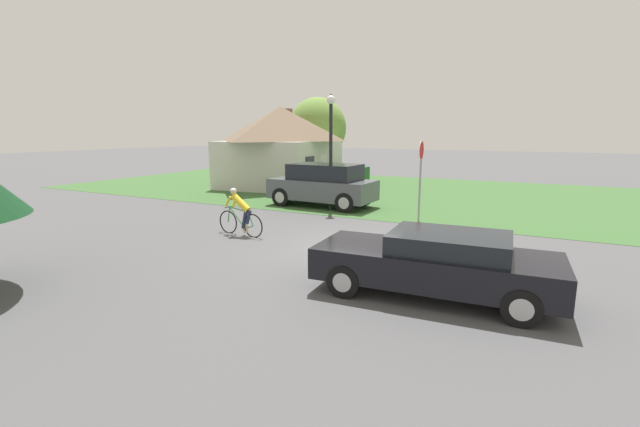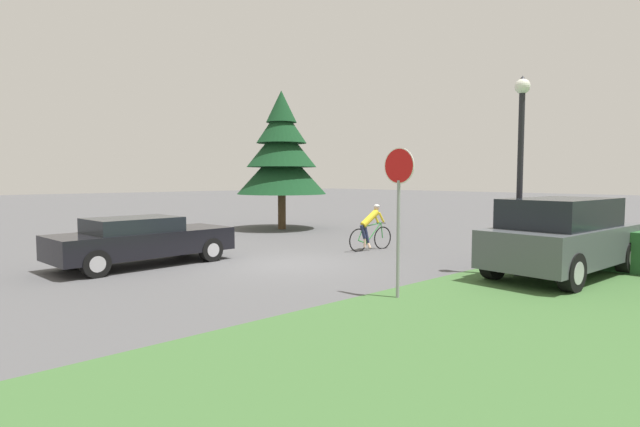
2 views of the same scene
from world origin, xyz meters
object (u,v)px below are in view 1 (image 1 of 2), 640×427
at_px(parked_suv_right, 323,185).
at_px(deciduous_tree_right, 317,128).
at_px(cottage_house, 281,145).
at_px(sedan_left_lane, 437,263).
at_px(stop_sign, 421,165).
at_px(street_lamp, 331,136).
at_px(cyclist, 240,213).

distance_m(parked_suv_right, deciduous_tree_right, 12.24).
xyz_separation_m(cottage_house, sedan_left_lane, (-14.09, -12.66, -1.81)).
distance_m(stop_sign, street_lamp, 4.11).
height_order(sedan_left_lane, deciduous_tree_right, deciduous_tree_right).
bearing_deg(sedan_left_lane, stop_sign, -76.10).
xyz_separation_m(cyclist, deciduous_tree_right, (16.56, 5.88, 2.82)).
bearing_deg(sedan_left_lane, deciduous_tree_right, -59.47).
relative_size(sedan_left_lane, stop_sign, 1.63).
distance_m(cottage_house, deciduous_tree_right, 4.96).
height_order(cottage_house, cyclist, cottage_house).
distance_m(sedan_left_lane, stop_sign, 7.59).
xyz_separation_m(stop_sign, street_lamp, (0.58, 3.94, 1.02)).
height_order(parked_suv_right, street_lamp, street_lamp).
relative_size(cottage_house, cyclist, 4.34).
bearing_deg(cyclist, cottage_house, -57.57).
relative_size(cyclist, stop_sign, 0.62).
height_order(sedan_left_lane, stop_sign, stop_sign).
bearing_deg(stop_sign, cyclist, -46.08).
bearing_deg(deciduous_tree_right, street_lamp, -149.86).
height_order(sedan_left_lane, street_lamp, street_lamp).
bearing_deg(sedan_left_lane, street_lamp, -54.70).
distance_m(cottage_house, sedan_left_lane, 19.02).
relative_size(cyclist, parked_suv_right, 0.39).
bearing_deg(cottage_house, parked_suv_right, -139.51).
relative_size(cottage_house, sedan_left_lane, 1.66).
bearing_deg(street_lamp, cottage_house, 45.63).
height_order(cyclist, deciduous_tree_right, deciduous_tree_right).
bearing_deg(parked_suv_right, stop_sign, 166.39).
bearing_deg(deciduous_tree_right, stop_sign, -138.46).
bearing_deg(cyclist, street_lamp, -91.00).
relative_size(sedan_left_lane, deciduous_tree_right, 0.86).
xyz_separation_m(cottage_house, parked_suv_right, (-5.64, -5.78, -1.53)).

